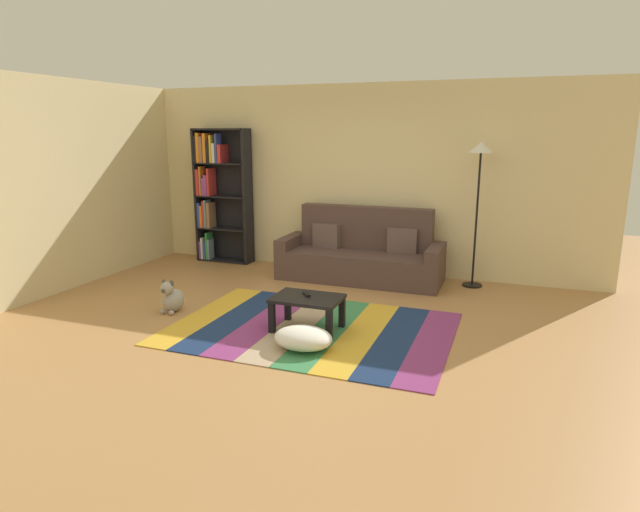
% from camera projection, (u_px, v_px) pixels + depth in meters
% --- Properties ---
extents(ground_plane, '(14.00, 14.00, 0.00)m').
position_uv_depth(ground_plane, '(298.00, 325.00, 5.76)').
color(ground_plane, '#B27F4C').
extents(back_wall, '(6.80, 0.10, 2.70)m').
position_uv_depth(back_wall, '(364.00, 180.00, 7.78)').
color(back_wall, beige).
rests_on(back_wall, ground_plane).
extents(left_wall, '(0.10, 5.50, 2.70)m').
position_uv_depth(left_wall, '(88.00, 183.00, 7.29)').
color(left_wall, beige).
rests_on(left_wall, ground_plane).
extents(rug, '(2.90, 2.05, 0.01)m').
position_uv_depth(rug, '(311.00, 328.00, 5.65)').
color(rug, gold).
rests_on(rug, ground_plane).
extents(couch, '(2.26, 0.80, 1.00)m').
position_uv_depth(couch, '(361.00, 256.00, 7.49)').
color(couch, '#4C3833').
rests_on(couch, ground_plane).
extents(bookshelf, '(0.90, 0.28, 2.08)m').
position_uv_depth(bookshelf, '(217.00, 192.00, 8.40)').
color(bookshelf, black).
rests_on(bookshelf, ground_plane).
extents(coffee_table, '(0.71, 0.49, 0.36)m').
position_uv_depth(coffee_table, '(307.00, 303.00, 5.54)').
color(coffee_table, black).
rests_on(coffee_table, rug).
extents(pouf, '(0.57, 0.44, 0.21)m').
position_uv_depth(pouf, '(303.00, 338.00, 5.09)').
color(pouf, white).
rests_on(pouf, rug).
extents(dog, '(0.22, 0.35, 0.40)m').
position_uv_depth(dog, '(172.00, 298.00, 6.16)').
color(dog, '#9E998E').
rests_on(dog, ground_plane).
extents(standing_lamp, '(0.32, 0.32, 1.91)m').
position_uv_depth(standing_lamp, '(480.00, 167.00, 6.86)').
color(standing_lamp, black).
rests_on(standing_lamp, ground_plane).
extents(tv_remote, '(0.13, 0.14, 0.02)m').
position_uv_depth(tv_remote, '(307.00, 294.00, 5.58)').
color(tv_remote, black).
rests_on(tv_remote, coffee_table).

